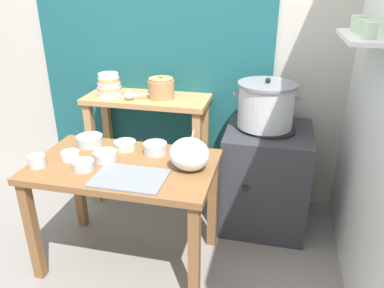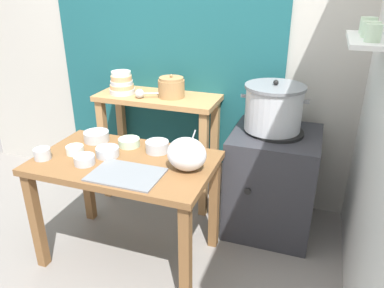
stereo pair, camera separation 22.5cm
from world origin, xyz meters
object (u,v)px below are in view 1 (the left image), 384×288
(back_shelf_table, at_px, (148,124))
(stove_block, at_px, (265,177))
(serving_tray, at_px, (130,178))
(prep_bowl_2, at_px, (105,155))
(plastic_bag, at_px, (189,154))
(prep_bowl_6, at_px, (155,148))
(steamer_pot, at_px, (266,105))
(ladle, at_px, (130,95))
(prep_table, at_px, (125,179))
(prep_bowl_5, at_px, (83,165))
(bowl_stack_enamel, at_px, (109,86))
(prep_bowl_3, at_px, (37,161))
(prep_bowl_1, at_px, (125,145))
(prep_bowl_7, at_px, (191,151))
(prep_bowl_4, at_px, (90,140))
(clay_pot, at_px, (161,88))
(prep_bowl_0, at_px, (70,155))

(back_shelf_table, relative_size, stove_block, 1.23)
(serving_tray, distance_m, prep_bowl_2, 0.30)
(plastic_bag, distance_m, prep_bowl_6, 0.32)
(steamer_pot, xyz_separation_m, ladle, (-1.00, 0.01, -0.00))
(prep_table, distance_m, prep_bowl_5, 0.27)
(steamer_pot, bearing_deg, bowl_stack_enamel, 176.59)
(ladle, xyz_separation_m, serving_tray, (0.31, -0.84, -0.21))
(prep_bowl_6, bearing_deg, ladle, 125.52)
(serving_tray, distance_m, prep_bowl_3, 0.59)
(plastic_bag, xyz_separation_m, prep_bowl_2, (-0.53, 0.01, -0.07))
(prep_bowl_6, bearing_deg, prep_bowl_1, 175.12)
(stove_block, distance_m, ladle, 1.18)
(steamer_pot, bearing_deg, ladle, 179.65)
(stove_block, relative_size, ladle, 3.16)
(prep_bowl_1, xyz_separation_m, prep_bowl_7, (0.44, -0.00, 0.01))
(plastic_bag, height_order, prep_bowl_3, plastic_bag)
(prep_bowl_4, bearing_deg, clay_pot, 60.48)
(prep_bowl_2, distance_m, prep_bowl_6, 0.31)
(bowl_stack_enamel, xyz_separation_m, prep_bowl_6, (0.54, -0.55, -0.22))
(bowl_stack_enamel, xyz_separation_m, plastic_bag, (0.81, -0.72, -0.16))
(prep_table, bearing_deg, serving_tray, -57.93)
(prep_bowl_0, bearing_deg, prep_bowl_3, -137.88)
(stove_block, bearing_deg, prep_bowl_1, -153.84)
(serving_tray, height_order, prep_bowl_5, prep_bowl_5)
(prep_bowl_7, bearing_deg, prep_bowl_0, -163.22)
(prep_bowl_7, bearing_deg, bowl_stack_enamel, 145.21)
(back_shelf_table, distance_m, serving_tray, 0.97)
(steamer_pot, relative_size, serving_tray, 1.13)
(prep_table, xyz_separation_m, prep_bowl_4, (-0.32, 0.20, 0.15))
(steamer_pot, relative_size, clay_pot, 2.25)
(prep_table, height_order, prep_bowl_3, prep_bowl_3)
(prep_bowl_6, bearing_deg, bowl_stack_enamel, 134.54)
(clay_pot, relative_size, serving_tray, 0.50)
(prep_bowl_1, relative_size, prep_bowl_6, 0.95)
(serving_tray, height_order, prep_bowl_7, prep_bowl_7)
(serving_tray, bearing_deg, clay_pot, 96.25)
(clay_pot, bearing_deg, prep_table, -90.28)
(ladle, bearing_deg, prep_table, -72.86)
(plastic_bag, distance_m, prep_bowl_0, 0.74)
(steamer_pot, relative_size, bowl_stack_enamel, 2.28)
(back_shelf_table, distance_m, prep_bowl_4, 0.61)
(clay_pot, distance_m, plastic_bag, 0.87)
(back_shelf_table, height_order, prep_bowl_1, back_shelf_table)
(plastic_bag, distance_m, prep_bowl_7, 0.20)
(prep_bowl_1, bearing_deg, prep_bowl_6, -4.88)
(ladle, distance_m, prep_bowl_3, 0.88)
(clay_pot, xyz_separation_m, ladle, (-0.21, -0.10, -0.04))
(back_shelf_table, bearing_deg, prep_table, -81.50)
(prep_bowl_3, xyz_separation_m, prep_bowl_6, (0.62, 0.33, 0.00))
(plastic_bag, bearing_deg, prep_bowl_2, 179.30)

